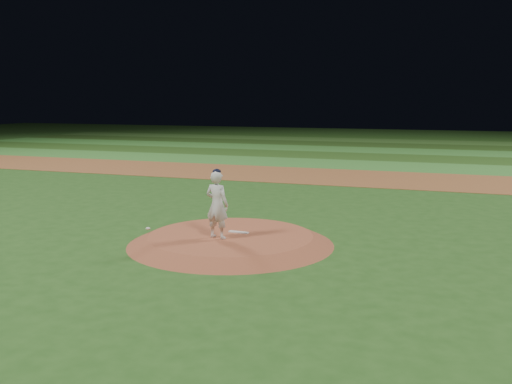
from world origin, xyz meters
TOP-DOWN VIEW (x-y plane):
  - ground at (0.00, 0.00)m, footprint 120.00×120.00m
  - infield_dirt_band at (0.00, 14.00)m, footprint 70.00×6.00m
  - outfield_stripe_0 at (0.00, 19.50)m, footprint 70.00×5.00m
  - outfield_stripe_1 at (0.00, 24.50)m, footprint 70.00×5.00m
  - outfield_stripe_2 at (0.00, 29.50)m, footprint 70.00×5.00m
  - outfield_stripe_3 at (0.00, 34.50)m, footprint 70.00×5.00m
  - outfield_stripe_4 at (0.00, 39.50)m, footprint 70.00×5.00m
  - outfield_stripe_5 at (0.00, 44.50)m, footprint 70.00×5.00m
  - pitchers_mound at (0.00, 0.00)m, footprint 5.50×5.50m
  - pitching_rubber at (0.11, 0.31)m, footprint 0.57×0.17m
  - rosin_bag at (-2.38, -0.23)m, footprint 0.14×0.14m
  - pitcher_on_mound at (-0.19, -0.46)m, footprint 0.71×0.52m

SIDE VIEW (x-z plane):
  - ground at x=0.00m, z-range 0.00..0.00m
  - outfield_stripe_0 at x=0.00m, z-range 0.00..0.02m
  - outfield_stripe_1 at x=0.00m, z-range 0.00..0.02m
  - outfield_stripe_2 at x=0.00m, z-range 0.00..0.02m
  - outfield_stripe_3 at x=0.00m, z-range 0.00..0.02m
  - outfield_stripe_4 at x=0.00m, z-range 0.00..0.02m
  - outfield_stripe_5 at x=0.00m, z-range 0.00..0.02m
  - infield_dirt_band at x=0.00m, z-range 0.00..0.02m
  - pitchers_mound at x=0.00m, z-range 0.00..0.25m
  - pitching_rubber at x=0.11m, z-range 0.25..0.28m
  - rosin_bag at x=-2.38m, z-range 0.25..0.33m
  - pitcher_on_mound at x=-0.19m, z-range 0.23..2.06m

